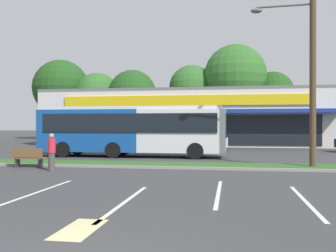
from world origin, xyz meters
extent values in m
cube|color=#2D5B23|center=(0.00, 14.00, 0.06)|extent=(56.00, 2.20, 0.12)
cube|color=gray|center=(0.00, 12.78, 0.06)|extent=(56.00, 0.24, 0.12)
cube|color=silver|center=(-3.48, 6.09, 0.00)|extent=(0.12, 4.80, 0.01)
cube|color=silver|center=(-0.41, 5.11, 0.00)|extent=(0.12, 4.80, 0.01)
cube|color=silver|center=(2.04, 6.87, 0.00)|extent=(0.12, 4.80, 0.01)
cube|color=silver|center=(4.42, 6.00, 0.00)|extent=(0.12, 4.80, 0.01)
cube|color=beige|center=(-0.57, 2.37, 0.00)|extent=(0.70, 1.60, 0.01)
cube|color=beige|center=(-1.91, 36.32, 2.64)|extent=(29.12, 12.43, 5.29)
cube|color=black|center=(-1.91, 30.06, 1.59)|extent=(24.46, 0.08, 2.75)
cube|color=navy|center=(-1.91, 29.40, 3.28)|extent=(27.37, 1.40, 0.35)
cube|color=gold|center=(-1.91, 30.02, 4.34)|extent=(23.30, 0.16, 0.95)
cube|color=slate|center=(-1.91, 36.32, 5.44)|extent=(29.12, 12.43, 0.30)
cylinder|color=#473323|center=(-21.59, 46.18, 2.19)|extent=(0.44, 0.44, 4.38)
sphere|color=#1E4719|center=(-21.59, 46.18, 7.37)|extent=(7.96, 7.96, 7.96)
cylinder|color=#473323|center=(-15.43, 44.31, 1.88)|extent=(0.44, 0.44, 3.75)
sphere|color=#2D6026|center=(-15.43, 44.31, 6.05)|extent=(6.12, 6.12, 6.12)
cylinder|color=#473323|center=(-10.14, 42.73, 1.86)|extent=(0.44, 0.44, 3.73)
sphere|color=#1E4719|center=(-10.14, 42.73, 6.05)|extent=(6.21, 6.21, 6.21)
cylinder|color=#473323|center=(-2.77, 46.15, 2.36)|extent=(0.44, 0.44, 4.73)
sphere|color=#2D6026|center=(-2.77, 46.15, 7.04)|extent=(6.17, 6.17, 6.17)
cylinder|color=#473323|center=(3.01, 45.44, 2.70)|extent=(0.44, 0.44, 5.41)
sphere|color=#2D6026|center=(3.01, 45.44, 8.47)|extent=(8.18, 8.18, 8.18)
cylinder|color=#473323|center=(7.81, 46.30, 2.04)|extent=(0.44, 0.44, 4.07)
sphere|color=#1E4719|center=(7.81, 46.30, 6.20)|extent=(5.68, 5.68, 5.68)
cylinder|color=#4C3826|center=(6.24, 13.96, 5.41)|extent=(0.30, 0.30, 10.82)
cylinder|color=#59595B|center=(4.94, 14.04, 7.79)|extent=(2.60, 0.27, 0.10)
ellipsoid|color=#59595B|center=(3.64, 14.12, 7.64)|extent=(0.56, 0.32, 0.24)
cube|color=#144793|center=(-6.63, 19.09, 1.70)|extent=(6.65, 2.58, 2.70)
cube|color=silver|center=(-0.60, 19.12, 1.70)|extent=(5.44, 2.58, 2.70)
cube|color=silver|center=(-3.92, 19.10, 3.15)|extent=(11.59, 2.35, 0.20)
cube|color=black|center=(-3.91, 17.80, 2.19)|extent=(11.10, 0.11, 1.19)
cube|color=black|center=(2.14, 19.13, 2.02)|extent=(0.07, 2.17, 1.51)
cylinder|color=black|center=(0.30, 20.29, 0.50)|extent=(1.00, 0.30, 1.00)
cylinder|color=black|center=(0.31, 17.95, 0.50)|extent=(1.00, 0.30, 1.00)
cylinder|color=black|center=(-4.83, 20.27, 0.50)|extent=(1.00, 0.30, 1.00)
cylinder|color=black|center=(-4.82, 17.92, 0.50)|extent=(1.00, 0.30, 1.00)
cylinder|color=black|center=(-8.15, 20.25, 0.50)|extent=(1.00, 0.30, 1.00)
cylinder|color=black|center=(-8.13, 17.91, 0.50)|extent=(1.00, 0.30, 1.00)
cube|color=brown|center=(-7.31, 12.29, 0.45)|extent=(1.60, 0.45, 0.06)
cube|color=brown|center=(-7.31, 12.10, 0.73)|extent=(1.60, 0.06, 0.44)
cube|color=#333338|center=(-6.70, 12.29, 0.23)|extent=(0.08, 0.36, 0.45)
cube|color=#333338|center=(-7.91, 12.29, 0.23)|extent=(0.08, 0.36, 0.45)
cube|color=silver|center=(-0.18, 25.56, 0.69)|extent=(4.74, 1.76, 0.73)
cube|color=black|center=(0.06, 25.56, 1.30)|extent=(2.14, 1.55, 0.50)
cylinder|color=black|center=(-1.65, 24.72, 0.32)|extent=(0.64, 0.22, 0.64)
cylinder|color=black|center=(-1.65, 26.39, 0.32)|extent=(0.64, 0.22, 0.64)
cylinder|color=black|center=(1.29, 24.72, 0.32)|extent=(0.64, 0.22, 0.64)
cylinder|color=black|center=(1.29, 26.39, 0.32)|extent=(0.64, 0.22, 0.64)
cylinder|color=#47423D|center=(-5.56, 11.18, 0.41)|extent=(0.29, 0.29, 0.82)
cylinder|color=red|center=(-5.56, 11.18, 1.14)|extent=(0.34, 0.34, 0.65)
sphere|color=tan|center=(-5.56, 11.18, 1.58)|extent=(0.22, 0.22, 0.22)
camera|label=1|loc=(2.40, -4.77, 2.09)|focal=40.46mm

